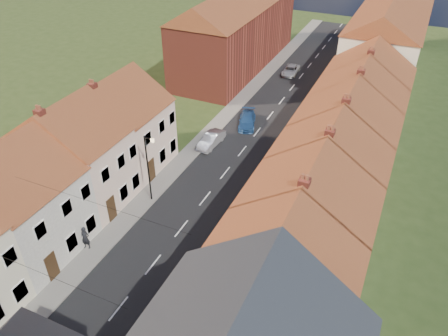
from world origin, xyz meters
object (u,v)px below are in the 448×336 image
Objects in this scene: car_mid at (211,140)px; pedestrian_left at (85,238)px; lamppost at (149,165)px; car_far at (247,120)px; car_distant at (291,70)px.

pedestrian_left reaches higher than car_mid.
lamppost reaches higher than pedestrian_left.
lamppost reaches higher than car_far.
car_far is at bearing -92.61° from car_distant.
pedestrian_left is at bearing -117.41° from car_far.
car_mid is 20.34m from car_distant.
car_far is (1.70, 5.14, -0.03)m from car_mid.
car_mid is (0.61, 9.73, -2.91)m from lamppost.
car_far is 1.05× the size of car_distant.
lamppost is at bearing 62.91° from pedestrian_left.
pedestrian_left is at bearing -100.97° from lamppost.
lamppost is 15.33m from car_far.
car_far is at bearing 81.16° from lamppost.
car_mid is 0.92× the size of car_far.
car_mid is at bearing -126.22° from car_far.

